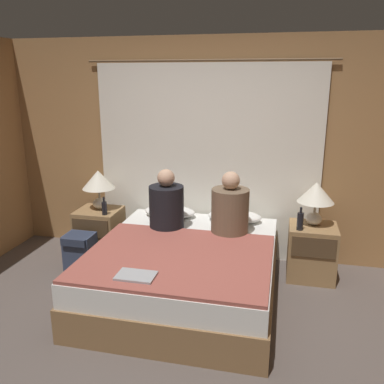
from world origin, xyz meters
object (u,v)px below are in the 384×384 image
at_px(pillow_right, 235,216).
at_px(laptop_on_bed, 136,276).
at_px(person_right_in_bed, 230,209).
at_px(lamp_left, 98,182).
at_px(beer_bottle_on_left_stand, 104,208).
at_px(bed, 185,271).
at_px(lamp_right, 316,195).
at_px(nightstand_left, 100,233).
at_px(nightstand_right, 311,252).
at_px(beer_bottle_on_right_stand, 300,221).
at_px(pillow_left, 170,212).
at_px(person_left_in_bed, 166,205).
at_px(backpack_on_floor, 80,251).

height_order(pillow_right, laptop_on_bed, pillow_right).
xyz_separation_m(person_right_in_bed, laptop_on_bed, (-0.58, -1.15, -0.22)).
xyz_separation_m(lamp_left, beer_bottle_on_left_stand, (0.14, -0.19, -0.24)).
bearing_deg(bed, laptop_on_bed, -106.19).
bearing_deg(lamp_right, pillow_right, 176.32).
bearing_deg(nightstand_left, nightstand_right, 0.00).
bearing_deg(laptop_on_bed, beer_bottle_on_right_stand, 45.02).
distance_m(bed, laptop_on_bed, 0.83).
relative_size(pillow_left, beer_bottle_on_left_stand, 2.87).
height_order(beer_bottle_on_right_stand, laptop_on_bed, beer_bottle_on_right_stand).
relative_size(lamp_right, pillow_right, 0.78).
xyz_separation_m(lamp_left, pillow_left, (0.83, 0.05, -0.31)).
relative_size(nightstand_left, lamp_left, 1.26).
bearing_deg(lamp_right, person_right_in_bed, -159.30).
relative_size(nightstand_left, laptop_on_bed, 1.88).
relative_size(bed, beer_bottle_on_left_stand, 9.54).
bearing_deg(person_left_in_bed, pillow_left, 101.24).
bearing_deg(backpack_on_floor, bed, -11.29).
bearing_deg(bed, nightstand_right, 29.14).
relative_size(lamp_right, pillow_left, 0.78).
height_order(bed, lamp_right, lamp_right).
bearing_deg(pillow_left, nightstand_right, -3.85).
distance_m(lamp_right, beer_bottle_on_right_stand, 0.33).
distance_m(person_right_in_bed, beer_bottle_on_right_stand, 0.71).
bearing_deg(laptop_on_bed, backpack_on_floor, 136.06).
relative_size(pillow_right, backpack_on_floor, 1.37).
height_order(lamp_left, pillow_left, lamp_left).
xyz_separation_m(nightstand_right, laptop_on_bed, (-1.42, -1.41, 0.27)).
bearing_deg(pillow_left, nightstand_left, -172.75).
distance_m(lamp_right, pillow_right, 0.89).
relative_size(nightstand_right, person_right_in_bed, 0.89).
bearing_deg(person_left_in_bed, laptop_on_bed, -85.84).
relative_size(nightstand_left, pillow_right, 0.98).
bearing_deg(beer_bottle_on_right_stand, nightstand_right, 43.08).
bearing_deg(person_right_in_bed, beer_bottle_on_right_stand, 10.50).
distance_m(lamp_left, person_left_in_bed, 0.97).
bearing_deg(nightstand_right, nightstand_left, 180.00).
height_order(pillow_right, backpack_on_floor, pillow_right).
bearing_deg(person_left_in_bed, pillow_right, 28.95).
bearing_deg(person_left_in_bed, beer_bottle_on_left_stand, 170.43).
relative_size(beer_bottle_on_left_stand, beer_bottle_on_right_stand, 0.86).
relative_size(nightstand_left, beer_bottle_on_left_stand, 2.80).
bearing_deg(person_right_in_bed, pillow_right, 89.08).
bearing_deg(nightstand_right, pillow_left, 176.15).
distance_m(pillow_left, beer_bottle_on_right_stand, 1.45).
xyz_separation_m(lamp_right, person_left_in_bed, (-1.50, -0.32, -0.12)).
relative_size(pillow_right, person_left_in_bed, 0.92).
xyz_separation_m(bed, laptop_on_bed, (-0.21, -0.74, 0.30)).
bearing_deg(laptop_on_bed, nightstand_right, 44.83).
height_order(nightstand_right, lamp_right, lamp_right).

